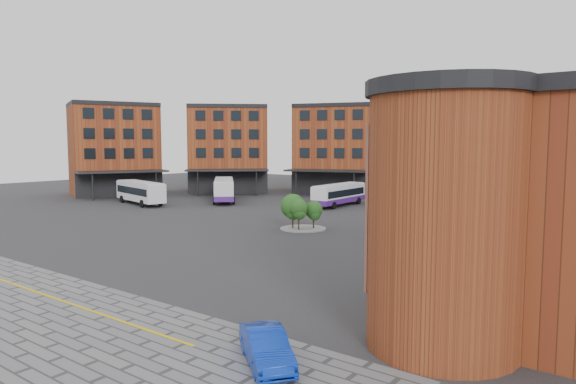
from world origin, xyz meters
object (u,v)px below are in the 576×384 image
Objects in this scene: bus_c at (339,194)px; blue_car at (266,347)px; tree_island at (299,210)px; bus_d at (431,196)px; bus_a at (140,191)px; bus_f at (575,216)px; bus_b at (224,189)px; bus_e at (531,208)px.

blue_car is at bearing -63.14° from bus_c.
bus_c is 2.55× the size of blue_car.
tree_island is 0.38× the size of bus_d.
bus_a is at bearing -129.50° from bus_d.
bus_f is (21.57, 11.77, -0.10)m from tree_island.
bus_b is 0.86× the size of bus_d.
bus_a is 11.38m from bus_b.
bus_a is 1.11× the size of bus_b.
tree_island reaches higher than bus_f.
tree_island is 0.38× the size of bus_f.
bus_e is 42.72m from blue_car.
bus_c is at bearing -42.58° from bus_a.
blue_car is (-5.03, -36.85, -1.12)m from bus_f.
bus_c is (15.69, 5.42, -0.18)m from bus_b.
bus_c is 0.88× the size of bus_d.
bus_f is (50.72, 8.02, -0.04)m from bus_a.
bus_b is 28.40m from bus_d.
bus_b is at bearing 83.96° from blue_car.
blue_car is at bearing -57.81° from bus_e.
bus_a is at bearing -148.32° from bus_c.
bus_f is at bearing 28.62° from tree_island.
bus_b is (-22.39, 12.90, -0.14)m from tree_island.
bus_f reaches higher than bus_a.
tree_island is 29.39m from bus_a.
bus_b is at bearing 150.06° from tree_island.
bus_d is 47.42m from blue_car.
bus_e is 7.60m from bus_f.
bus_c is at bearing -143.79° from bus_d.
bus_b is 43.98m from bus_f.
bus_e is at bearing 46.49° from tree_island.
bus_f is (4.83, -5.86, 0.22)m from bus_e.
bus_f reaches higher than bus_e.
bus_e reaches higher than blue_car.
bus_f is (43.96, -1.13, 0.05)m from bus_b.
bus_b is 2.48× the size of blue_car.
bus_d is 19.02m from bus_f.
bus_d reaches higher than bus_a.
tree_island is at bearing -82.90° from bus_a.
bus_f reaches higher than blue_car.
bus_f is 37.20m from blue_car.
tree_island is 30.07m from blue_car.
tree_island is 0.44× the size of bus_b.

